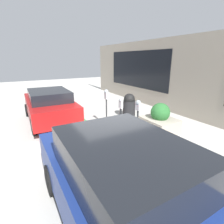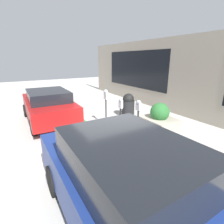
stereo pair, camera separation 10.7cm
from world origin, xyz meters
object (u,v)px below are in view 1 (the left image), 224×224
(parking_meter_nearest, at_px, (138,113))
(parked_car_middle, at_px, (50,105))
(parking_meter_middle, at_px, (106,99))
(trash_bin, at_px, (129,106))
(planter_box, at_px, (160,121))
(parking_meter_second, at_px, (121,112))
(parked_car_front, at_px, (120,183))

(parking_meter_nearest, bearing_deg, parked_car_middle, 24.90)
(parking_meter_middle, xyz_separation_m, trash_bin, (0.54, -1.52, -0.62))
(parked_car_middle, distance_m, trash_bin, 3.66)
(planter_box, bearing_deg, parking_meter_second, 75.81)
(planter_box, relative_size, trash_bin, 1.08)
(parking_meter_nearest, distance_m, parking_meter_second, 1.02)
(parking_meter_nearest, height_order, parked_car_middle, parking_meter_nearest)
(parked_car_middle, bearing_deg, parking_meter_second, -146.40)
(parking_meter_nearest, xyz_separation_m, planter_box, (0.60, -1.56, -0.73))
(planter_box, distance_m, parked_car_front, 4.36)
(planter_box, bearing_deg, parking_meter_nearest, 111.07)
(parking_meter_second, relative_size, parking_meter_middle, 0.91)
(parked_car_front, bearing_deg, planter_box, -53.26)
(parking_meter_second, distance_m, parked_car_front, 3.57)
(parked_car_front, relative_size, parked_car_middle, 1.00)
(parking_meter_nearest, height_order, parking_meter_middle, parking_meter_middle)
(parking_meter_second, bearing_deg, parked_car_front, 147.16)
(planter_box, xyz_separation_m, trash_bin, (2.02, 0.01, 0.13))
(parking_meter_middle, bearing_deg, parked_car_front, 154.55)
(parked_car_middle, height_order, trash_bin, parked_car_middle)
(parked_car_front, bearing_deg, parking_meter_nearest, -43.76)
(parked_car_front, height_order, parked_car_middle, parked_car_front)
(parking_meter_second, bearing_deg, parking_meter_middle, -0.70)
(planter_box, height_order, trash_bin, trash_bin)
(parking_meter_nearest, height_order, parking_meter_second, parking_meter_nearest)
(parking_meter_middle, relative_size, parked_car_front, 0.38)
(parked_car_middle, xyz_separation_m, trash_bin, (-1.35, -3.40, -0.18))
(parked_car_middle, bearing_deg, parking_meter_middle, -133.50)
(parking_meter_second, bearing_deg, trash_bin, -43.11)
(parking_meter_nearest, relative_size, parking_meter_second, 1.10)
(parked_car_front, bearing_deg, parking_meter_second, -33.04)
(parking_meter_second, height_order, trash_bin, parking_meter_second)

